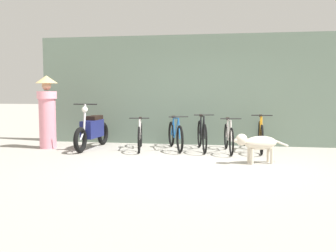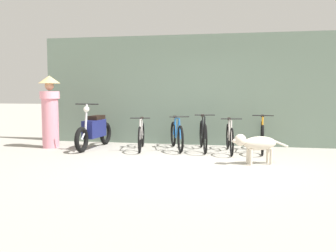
{
  "view_description": "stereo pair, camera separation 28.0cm",
  "coord_description": "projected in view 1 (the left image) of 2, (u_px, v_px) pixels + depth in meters",
  "views": [
    {
      "loc": [
        0.78,
        -7.27,
        1.42
      ],
      "look_at": [
        -0.64,
        1.04,
        0.65
      ],
      "focal_mm": 42.0,
      "sensor_mm": 36.0,
      "label": 1
    },
    {
      "loc": [
        1.06,
        -7.22,
        1.42
      ],
      "look_at": [
        -0.64,
        1.04,
        0.65
      ],
      "focal_mm": 42.0,
      "sensor_mm": 36.0,
      "label": 2
    }
  ],
  "objects": [
    {
      "name": "bicycle_1",
      "position": [
        175.0,
        135.0,
        9.42
      ],
      "size": [
        0.66,
        1.62,
        0.82
      ],
      "rotation": [
        0.0,
        0.0,
        -1.23
      ],
      "color": "black",
      "rests_on": "ground"
    },
    {
      "name": "shop_wall_back",
      "position": [
        205.0,
        90.0,
        10.19
      ],
      "size": [
        8.88,
        0.2,
        2.84
      ],
      "color": "slate",
      "rests_on": "ground"
    },
    {
      "name": "motorcycle",
      "position": [
        92.0,
        131.0,
        9.54
      ],
      "size": [
        0.58,
        1.98,
        1.11
      ],
      "rotation": [
        0.0,
        0.0,
        -1.61
      ],
      "color": "black",
      "rests_on": "ground"
    },
    {
      "name": "bicycle_4",
      "position": [
        261.0,
        136.0,
        9.1
      ],
      "size": [
        0.46,
        1.72,
        0.88
      ],
      "rotation": [
        0.0,
        0.0,
        -1.59
      ],
      "color": "black",
      "rests_on": "ground"
    },
    {
      "name": "ground_plane",
      "position": [
        192.0,
        166.0,
        7.39
      ],
      "size": [
        60.0,
        60.0,
        0.0
      ],
      "primitive_type": "plane",
      "color": "#9E998E"
    },
    {
      "name": "bicycle_0",
      "position": [
        140.0,
        136.0,
        9.37
      ],
      "size": [
        0.49,
        1.62,
        0.79
      ],
      "rotation": [
        0.0,
        0.0,
        -1.37
      ],
      "color": "black",
      "rests_on": "ground"
    },
    {
      "name": "bicycle_3",
      "position": [
        229.0,
        138.0,
        9.01
      ],
      "size": [
        0.46,
        1.65,
        0.81
      ],
      "rotation": [
        0.0,
        0.0,
        -1.44
      ],
      "color": "black",
      "rests_on": "ground"
    },
    {
      "name": "stray_dog",
      "position": [
        257.0,
        143.0,
        7.58
      ],
      "size": [
        1.08,
        0.55,
        0.59
      ],
      "rotation": [
        0.0,
        0.0,
        3.54
      ],
      "color": "beige",
      "rests_on": "ground"
    },
    {
      "name": "person_in_robes",
      "position": [
        47.0,
        109.0,
        9.56
      ],
      "size": [
        0.74,
        0.74,
        1.77
      ],
      "rotation": [
        0.0,
        0.0,
        3.74
      ],
      "color": "pink",
      "rests_on": "ground"
    },
    {
      "name": "bicycle_2",
      "position": [
        202.0,
        135.0,
        9.28
      ],
      "size": [
        0.49,
        1.68,
        0.87
      ],
      "rotation": [
        0.0,
        0.0,
        -1.37
      ],
      "color": "black",
      "rests_on": "ground"
    }
  ]
}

